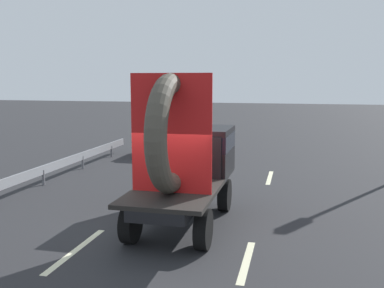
{
  "coord_description": "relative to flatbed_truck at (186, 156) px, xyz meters",
  "views": [
    {
      "loc": [
        3.04,
        -9.82,
        3.71
      ],
      "look_at": [
        0.29,
        1.64,
        1.96
      ],
      "focal_mm": 40.66,
      "sensor_mm": 36.0,
      "label": 1
    }
  ],
  "objects": [
    {
      "name": "distant_sedan",
      "position": [
        -3.72,
        9.99,
        -1.06
      ],
      "size": [
        1.68,
        3.93,
        1.28
      ],
      "color": "black",
      "rests_on": "ground_plane"
    },
    {
      "name": "guardrail",
      "position": [
        -5.9,
        4.06,
        -1.23
      ],
      "size": [
        0.1,
        11.76,
        0.71
      ],
      "color": "gray",
      "rests_on": "ground_plane"
    },
    {
      "name": "lane_dash_right_near",
      "position": [
        1.86,
        -2.3,
        -1.75
      ],
      "size": [
        0.16,
        2.17,
        0.01
      ],
      "primitive_type": "cube",
      "rotation": [
        0.0,
        0.0,
        1.57
      ],
      "color": "beige",
      "rests_on": "ground_plane"
    },
    {
      "name": "ground_plane",
      "position": [
        -0.29,
        -1.01,
        -1.75
      ],
      "size": [
        120.0,
        120.0,
        0.0
      ],
      "primitive_type": "plane",
      "color": "#28282B"
    },
    {
      "name": "lane_dash_right_far",
      "position": [
        1.86,
        5.66,
        -1.75
      ],
      "size": [
        0.16,
        2.35,
        0.01
      ],
      "primitive_type": "cube",
      "rotation": [
        0.0,
        0.0,
        1.57
      ],
      "color": "beige",
      "rests_on": "ground_plane"
    },
    {
      "name": "lane_dash_left_far",
      "position": [
        -1.86,
        5.56,
        -1.75
      ],
      "size": [
        0.16,
        2.98,
        0.01
      ],
      "primitive_type": "cube",
      "rotation": [
        0.0,
        0.0,
        1.57
      ],
      "color": "beige",
      "rests_on": "ground_plane"
    },
    {
      "name": "flatbed_truck",
      "position": [
        0.0,
        0.0,
        0.0
      ],
      "size": [
        2.02,
        4.78,
        3.86
      ],
      "color": "black",
      "rests_on": "ground_plane"
    },
    {
      "name": "lane_dash_left_near",
      "position": [
        -1.86,
        -2.57,
        -1.75
      ],
      "size": [
        0.16,
        2.61,
        0.01
      ],
      "primitive_type": "cube",
      "rotation": [
        0.0,
        0.0,
        1.57
      ],
      "color": "beige",
      "rests_on": "ground_plane"
    }
  ]
}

